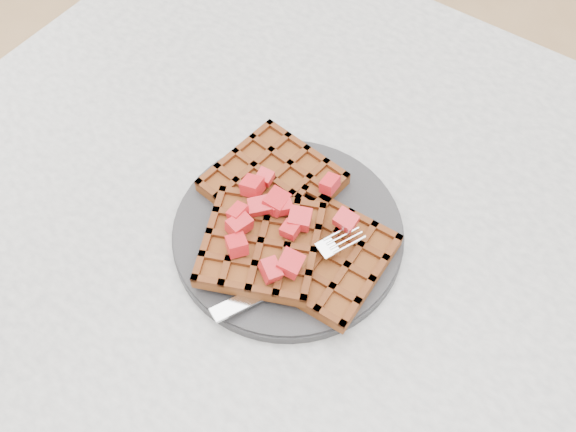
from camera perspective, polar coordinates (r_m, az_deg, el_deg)
The scene contains 5 objects.
table at distance 0.78m, azimuth 9.77°, elevation -8.93°, with size 1.20×0.80×0.75m.
plate at distance 0.69m, azimuth 0.00°, elevation -1.47°, with size 0.25×0.25×0.02m, color #252528.
waffles at distance 0.67m, azimuth -0.18°, elevation -0.83°, with size 0.22×0.22×0.03m.
strawberry_pile at distance 0.65m, azimuth 0.00°, elevation 0.68°, with size 0.15×0.15×0.02m, color #A4030E, non-canonical shape.
fork at distance 0.64m, azimuth 1.01°, elevation -5.01°, with size 0.02×0.18×0.02m, color silver, non-canonical shape.
Camera 1 is at (0.08, -0.34, 1.34)m, focal length 40.00 mm.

